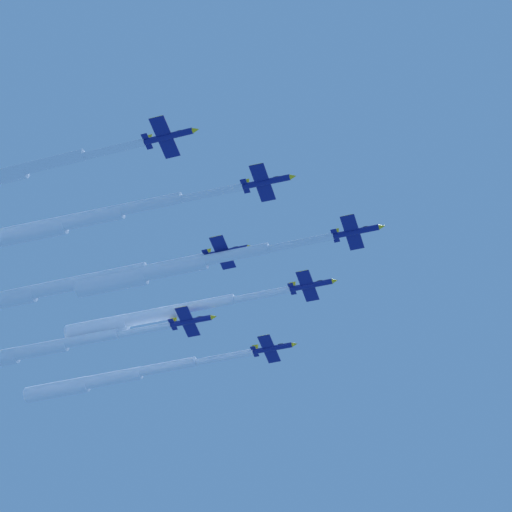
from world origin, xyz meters
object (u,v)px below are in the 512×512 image
Objects in this scene: jet_lead at (171,269)px; jet_starboard_outer at (38,350)px; jet_starboard_inner at (89,218)px; jet_port_mid at (57,287)px; jet_starboard_mid at (109,379)px; jet_port_inner at (149,317)px.

jet_starboard_outer is at bearing 159.60° from jet_lead.
jet_starboard_inner is 0.96× the size of jet_port_mid.
jet_starboard_inner is 21.81m from jet_port_mid.
jet_starboard_inner reaches higher than jet_lead.
jet_port_mid is 1.04× the size of jet_starboard_outer.
jet_port_mid is 31.79m from jet_starboard_mid.
jet_lead reaches higher than jet_starboard_outer.
jet_starboard_mid reaches higher than jet_starboard_outer.
jet_port_inner is at bearing 52.57° from jet_port_mid.
jet_port_mid is (-12.50, -16.33, -0.99)m from jet_port_inner.
jet_starboard_mid is 18.73m from jet_starboard_outer.
jet_lead is at bearing -20.40° from jet_starboard_outer.
jet_lead is at bearing 61.88° from jet_starboard_inner.
jet_starboard_inner is 40.97m from jet_starboard_outer.
jet_starboard_inner is at bearing -85.31° from jet_port_inner.
jet_port_inner is 1.02× the size of jet_starboard_inner.
jet_port_inner is 0.93× the size of jet_starboard_mid.
jet_starboard_outer is (-24.66, -1.61, -3.47)m from jet_port_inner.
jet_port_inner is 20.59m from jet_port_mid.
jet_port_inner reaches higher than jet_starboard_mid.
jet_starboard_mid is at bearing 137.35° from jet_port_inner.
jet_port_inner is at bearing 3.72° from jet_starboard_outer.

